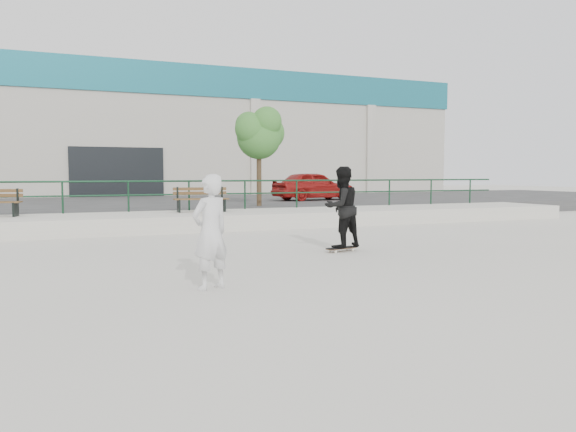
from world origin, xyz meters
name	(u,v)px	position (x,y,z in m)	size (l,w,h in m)	color
ground	(280,285)	(0.00, 0.00, 0.00)	(120.00, 120.00, 0.00)	#B3B0A3
ledge	(167,222)	(0.00, 9.50, 0.25)	(30.00, 3.00, 0.50)	beige
parking_strip	(132,207)	(0.00, 18.00, 0.25)	(60.00, 14.00, 0.50)	#303030
railing	(159,189)	(0.00, 10.80, 1.24)	(28.00, 0.06, 1.03)	#143922
commercial_building	(104,132)	(0.00, 31.99, 4.58)	(44.20, 16.33, 8.00)	beige
bench_right	(201,199)	(1.20, 9.96, 0.90)	(1.80, 0.64, 0.82)	#4D331A
tree	(259,132)	(4.15, 12.46, 3.35)	(2.14, 1.90, 3.80)	#4D3A26
red_car	(313,186)	(8.08, 15.89, 1.18)	(1.59, 3.96, 1.35)	maroon
skateboard	(341,248)	(2.70, 2.99, 0.07)	(0.81, 0.40, 0.09)	black
standing_skater	(342,207)	(2.70, 2.99, 1.00)	(0.88, 0.69, 1.81)	black
seated_skater	(210,232)	(-1.09, 0.10, 0.87)	(0.64, 0.42, 1.74)	silver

